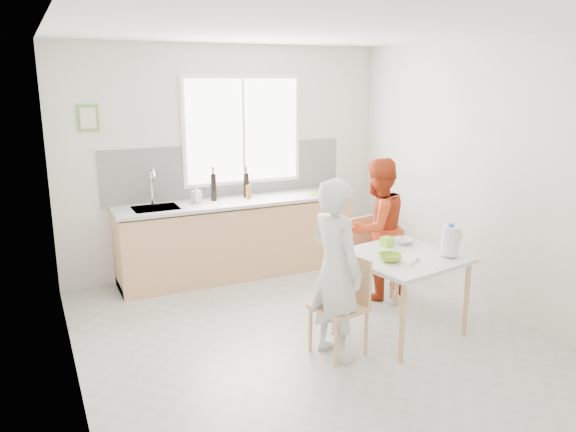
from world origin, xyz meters
name	(u,v)px	position (x,y,z in m)	size (l,w,h in m)	color
ground	(314,340)	(0.00, 0.00, 0.00)	(4.50, 4.50, 0.00)	#B7B7B2
room_shell	(316,160)	(0.00, 0.00, 1.64)	(4.50, 4.50, 4.50)	silver
window	(243,130)	(0.20, 2.23, 1.70)	(1.50, 0.06, 1.30)	white
backsplash	(228,171)	(0.00, 2.24, 1.23)	(3.00, 0.02, 0.65)	white
picture_frame	(88,118)	(-1.55, 2.23, 1.90)	(0.22, 0.03, 0.28)	#619343
kitchen_counter	(237,241)	(0.00, 1.95, 0.42)	(2.84, 0.64, 1.37)	tan
dining_table	(401,263)	(0.81, -0.17, 0.67)	(1.13, 1.13, 0.74)	silver
chair_left	(344,301)	(0.14, -0.30, 0.47)	(0.46, 0.46, 0.85)	tan
chair_far	(366,254)	(1.00, 0.70, 0.48)	(0.47, 0.47, 0.86)	tan
person_white	(335,270)	(0.03, -0.32, 0.77)	(0.56, 0.37, 1.55)	silver
person_red	(377,229)	(1.10, 0.66, 0.76)	(0.73, 0.57, 1.51)	#BA3717
bowl_green	(390,257)	(0.62, -0.25, 0.78)	(0.21, 0.21, 0.06)	#8EB529
bowl_white	(404,241)	(1.06, 0.14, 0.77)	(0.20, 0.20, 0.05)	silver
milk_jug	(451,240)	(1.18, -0.38, 0.90)	(0.23, 0.16, 0.29)	white
green_box	(387,242)	(0.86, 0.13, 0.79)	(0.10, 0.10, 0.09)	#81D330
spoon	(414,262)	(0.77, -0.40, 0.75)	(0.01, 0.01, 0.16)	#A5A5AA
cutting_board	(322,193)	(1.10, 1.86, 0.93)	(0.35, 0.25, 0.01)	#74BE2C
wine_bottle_a	(214,187)	(-0.25, 2.04, 1.08)	(0.07, 0.07, 0.32)	black
wine_bottle_b	(246,185)	(0.16, 2.04, 1.07)	(0.07, 0.07, 0.30)	black
jar_amber	(249,192)	(0.16, 1.97, 1.00)	(0.06, 0.06, 0.16)	#995F21
soap_bottle	(196,194)	(-0.46, 2.01, 1.02)	(0.09, 0.09, 0.21)	#999999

